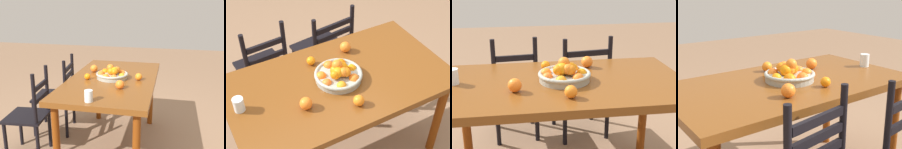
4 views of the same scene
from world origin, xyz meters
TOP-DOWN VIEW (x-y plane):
  - ground_plane at (0.00, 0.00)m, footprint 12.00×12.00m
  - dining_table at (0.00, 0.00)m, footprint 1.51×0.85m
  - chair_near_window at (-0.31, 0.77)m, footprint 0.42×0.42m
  - chair_by_cabinet at (0.26, 0.72)m, footprint 0.49×0.49m
  - fruit_bowl at (-0.00, 0.01)m, footprint 0.32×0.32m
  - orange_loose_0 at (-0.01, -0.26)m, footprint 0.07×0.07m
  - orange_loose_1 at (-0.09, 0.24)m, footprint 0.06×0.06m
  - orange_loose_2 at (-0.30, -0.13)m, footprint 0.08×0.08m
  - orange_loose_3 at (0.19, 0.25)m, footprint 0.08×0.08m
  - drinking_glass at (-0.66, 0.05)m, footprint 0.07×0.07m

SIDE VIEW (x-z plane):
  - ground_plane at x=0.00m, z-range 0.00..0.00m
  - chair_near_window at x=-0.31m, z-range -0.03..0.88m
  - chair_by_cabinet at x=0.26m, z-range -0.01..0.90m
  - dining_table at x=0.00m, z-range 0.30..1.08m
  - orange_loose_1 at x=-0.09m, z-range 0.78..0.84m
  - orange_loose_0 at x=-0.01m, z-range 0.78..0.85m
  - orange_loose_2 at x=-0.30m, z-range 0.78..0.85m
  - orange_loose_3 at x=0.19m, z-range 0.78..0.85m
  - fruit_bowl at x=0.00m, z-range 0.75..0.89m
  - drinking_glass at x=-0.66m, z-range 0.78..0.87m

